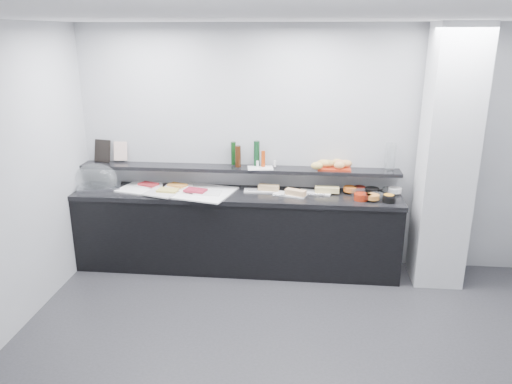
# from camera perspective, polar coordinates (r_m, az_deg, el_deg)

# --- Properties ---
(ground) EXTENTS (5.00, 5.00, 0.00)m
(ground) POSITION_cam_1_polar(r_m,az_deg,el_deg) (4.36, 4.19, -18.86)
(ground) COLOR #2D2D30
(ground) RESTS_ON ground
(back_wall) EXTENTS (5.00, 0.02, 2.70)m
(back_wall) POSITION_cam_1_polar(r_m,az_deg,el_deg) (5.64, 5.14, 4.96)
(back_wall) COLOR #A7A9AE
(back_wall) RESTS_ON ground
(ceiling) EXTENTS (5.00, 5.00, 0.00)m
(ceiling) POSITION_cam_1_polar(r_m,az_deg,el_deg) (3.50, 5.24, 19.39)
(ceiling) COLOR white
(ceiling) RESTS_ON back_wall
(column) EXTENTS (0.50, 0.50, 2.70)m
(column) POSITION_cam_1_polar(r_m,az_deg,el_deg) (5.49, 20.96, 3.48)
(column) COLOR silver
(column) RESTS_ON ground
(buffet_cabinet) EXTENTS (3.60, 0.60, 0.85)m
(buffet_cabinet) POSITION_cam_1_polar(r_m,az_deg,el_deg) (5.68, -2.26, -4.67)
(buffet_cabinet) COLOR black
(buffet_cabinet) RESTS_ON ground
(counter_top) EXTENTS (3.62, 0.62, 0.05)m
(counter_top) POSITION_cam_1_polar(r_m,az_deg,el_deg) (5.53, -2.32, -0.36)
(counter_top) COLOR black
(counter_top) RESTS_ON buffet_cabinet
(wall_shelf) EXTENTS (3.60, 0.25, 0.04)m
(wall_shelf) POSITION_cam_1_polar(r_m,az_deg,el_deg) (5.62, -2.10, 2.67)
(wall_shelf) COLOR black
(wall_shelf) RESTS_ON back_wall
(cloche_base) EXTENTS (0.53, 0.43, 0.04)m
(cloche_base) POSITION_cam_1_polar(r_m,az_deg,el_deg) (5.93, -17.43, 0.55)
(cloche_base) COLOR silver
(cloche_base) RESTS_ON counter_top
(cloche_dome) EXTENTS (0.54, 0.38, 0.34)m
(cloche_dome) POSITION_cam_1_polar(r_m,az_deg,el_deg) (5.91, -17.78, 1.51)
(cloche_dome) COLOR white
(cloche_dome) RESTS_ON cloche_base
(linen_runner) EXTENTS (1.37, 0.88, 0.01)m
(linen_runner) POSITION_cam_1_polar(r_m,az_deg,el_deg) (5.68, -9.00, 0.27)
(linen_runner) COLOR white
(linen_runner) RESTS_ON counter_top
(platter_meat_a) EXTENTS (0.35, 0.24, 0.01)m
(platter_meat_a) POSITION_cam_1_polar(r_m,az_deg,el_deg) (5.85, -11.88, 0.80)
(platter_meat_a) COLOR white
(platter_meat_a) RESTS_ON linen_runner
(food_meat_a) EXTENTS (0.24, 0.20, 0.02)m
(food_meat_a) POSITION_cam_1_polar(r_m,az_deg,el_deg) (5.82, -12.20, 0.87)
(food_meat_a) COLOR maroon
(food_meat_a) RESTS_ON platter_meat_a
(platter_salmon) EXTENTS (0.39, 0.30, 0.01)m
(platter_salmon) POSITION_cam_1_polar(r_m,az_deg,el_deg) (5.76, -8.91, 0.68)
(platter_salmon) COLOR white
(platter_salmon) RESTS_ON linen_runner
(food_salmon) EXTENTS (0.23, 0.19, 0.02)m
(food_salmon) POSITION_cam_1_polar(r_m,az_deg,el_deg) (5.73, -8.98, 0.78)
(food_salmon) COLOR orange
(food_salmon) RESTS_ON platter_salmon
(platter_cheese) EXTENTS (0.39, 0.31, 0.01)m
(platter_cheese) POSITION_cam_1_polar(r_m,az_deg,el_deg) (5.52, -10.91, -0.20)
(platter_cheese) COLOR silver
(platter_cheese) RESTS_ON linen_runner
(food_cheese) EXTENTS (0.24, 0.16, 0.02)m
(food_cheese) POSITION_cam_1_polar(r_m,az_deg,el_deg) (5.56, -10.05, 0.20)
(food_cheese) COLOR #D3BB52
(food_cheese) RESTS_ON platter_cheese
(platter_meat_b) EXTENTS (0.30, 0.20, 0.01)m
(platter_meat_b) POSITION_cam_1_polar(r_m,az_deg,el_deg) (5.48, -5.55, -0.08)
(platter_meat_b) COLOR white
(platter_meat_b) RESTS_ON linen_runner
(food_meat_b) EXTENTS (0.26, 0.20, 0.02)m
(food_meat_b) POSITION_cam_1_polar(r_m,az_deg,el_deg) (5.51, -6.94, 0.20)
(food_meat_b) COLOR maroon
(food_meat_b) RESTS_ON platter_meat_b
(sandwich_plate_left) EXTENTS (0.36, 0.17, 0.01)m
(sandwich_plate_left) POSITION_cam_1_polar(r_m,az_deg,el_deg) (5.57, 0.43, 0.15)
(sandwich_plate_left) COLOR silver
(sandwich_plate_left) RESTS_ON counter_top
(sandwich_food_left) EXTENTS (0.24, 0.12, 0.06)m
(sandwich_food_left) POSITION_cam_1_polar(r_m,az_deg,el_deg) (5.56, 1.46, 0.53)
(sandwich_food_left) COLOR tan
(sandwich_food_left) RESTS_ON sandwich_plate_left
(tongs_left) EXTENTS (0.16, 0.02, 0.01)m
(tongs_left) POSITION_cam_1_polar(r_m,az_deg,el_deg) (5.53, -0.21, 0.16)
(tongs_left) COLOR silver
(tongs_left) RESTS_ON sandwich_plate_left
(sandwich_plate_mid) EXTENTS (0.38, 0.24, 0.01)m
(sandwich_plate_mid) POSITION_cam_1_polar(r_m,az_deg,el_deg) (5.45, 3.91, -0.28)
(sandwich_plate_mid) COLOR white
(sandwich_plate_mid) RESTS_ON counter_top
(sandwich_food_mid) EXTENTS (0.24, 0.16, 0.06)m
(sandwich_food_mid) POSITION_cam_1_polar(r_m,az_deg,el_deg) (5.41, 4.55, -0.04)
(sandwich_food_mid) COLOR tan
(sandwich_food_mid) RESTS_ON sandwich_plate_mid
(tongs_mid) EXTENTS (0.15, 0.06, 0.01)m
(tongs_mid) POSITION_cam_1_polar(r_m,az_deg,el_deg) (5.39, 2.72, -0.37)
(tongs_mid) COLOR #B4B7BB
(tongs_mid) RESTS_ON sandwich_plate_mid
(sandwich_plate_right) EXTENTS (0.38, 0.22, 0.01)m
(sandwich_plate_right) POSITION_cam_1_polar(r_m,az_deg,el_deg) (5.55, 6.77, -0.03)
(sandwich_plate_right) COLOR white
(sandwich_plate_right) RESTS_ON counter_top
(sandwich_food_right) EXTENTS (0.26, 0.10, 0.06)m
(sandwich_food_right) POSITION_cam_1_polar(r_m,az_deg,el_deg) (5.54, 8.11, 0.27)
(sandwich_food_right) COLOR #D6BD70
(sandwich_food_right) RESTS_ON sandwich_plate_right
(tongs_right) EXTENTS (0.16, 0.02, 0.01)m
(tongs_right) POSITION_cam_1_polar(r_m,az_deg,el_deg) (5.45, 7.00, -0.26)
(tongs_right) COLOR silver
(tongs_right) RESTS_ON sandwich_plate_right
(bowl_glass_fruit) EXTENTS (0.20, 0.20, 0.07)m
(bowl_glass_fruit) POSITION_cam_1_polar(r_m,az_deg,el_deg) (5.55, 11.58, 0.00)
(bowl_glass_fruit) COLOR white
(bowl_glass_fruit) RESTS_ON counter_top
(fill_glass_fruit) EXTENTS (0.19, 0.19, 0.05)m
(fill_glass_fruit) POSITION_cam_1_polar(r_m,az_deg,el_deg) (5.60, 10.71, 0.34)
(fill_glass_fruit) COLOR orange
(fill_glass_fruit) RESTS_ON bowl_glass_fruit
(bowl_black_jam) EXTENTS (0.21, 0.21, 0.07)m
(bowl_black_jam) POSITION_cam_1_polar(r_m,az_deg,el_deg) (5.61, 13.10, 0.09)
(bowl_black_jam) COLOR black
(bowl_black_jam) RESTS_ON counter_top
(fill_black_jam) EXTENTS (0.13, 0.13, 0.05)m
(fill_black_jam) POSITION_cam_1_polar(r_m,az_deg,el_deg) (5.63, 11.76, 0.38)
(fill_black_jam) COLOR #61150D
(fill_black_jam) RESTS_ON bowl_black_jam
(bowl_glass_cream) EXTENTS (0.18, 0.18, 0.07)m
(bowl_glass_cream) POSITION_cam_1_polar(r_m,az_deg,el_deg) (5.65, 15.11, 0.06)
(bowl_glass_cream) COLOR silver
(bowl_glass_cream) RESTS_ON counter_top
(fill_glass_cream) EXTENTS (0.17, 0.17, 0.05)m
(fill_glass_cream) POSITION_cam_1_polar(r_m,az_deg,el_deg) (5.67, 15.57, 0.22)
(fill_glass_cream) COLOR white
(fill_glass_cream) RESTS_ON bowl_glass_cream
(bowl_red_jam) EXTENTS (0.19, 0.19, 0.07)m
(bowl_red_jam) POSITION_cam_1_polar(r_m,az_deg,el_deg) (5.39, 11.90, -0.54)
(bowl_red_jam) COLOR maroon
(bowl_red_jam) RESTS_ON counter_top
(fill_red_jam) EXTENTS (0.11, 0.11, 0.05)m
(fill_red_jam) POSITION_cam_1_polar(r_m,az_deg,el_deg) (5.37, 12.57, -0.52)
(fill_red_jam) COLOR #55170C
(fill_red_jam) RESTS_ON bowl_red_jam
(bowl_glass_salmon) EXTENTS (0.18, 0.18, 0.07)m
(bowl_glass_salmon) POSITION_cam_1_polar(r_m,az_deg,el_deg) (5.43, 13.59, -0.54)
(bowl_glass_salmon) COLOR white
(bowl_glass_salmon) RESTS_ON counter_top
(fill_glass_salmon) EXTENTS (0.17, 0.17, 0.05)m
(fill_glass_salmon) POSITION_cam_1_polar(r_m,az_deg,el_deg) (5.38, 13.19, -0.54)
(fill_glass_salmon) COLOR orange
(fill_glass_salmon) RESTS_ON bowl_glass_salmon
(bowl_black_fruit) EXTENTS (0.17, 0.17, 0.07)m
(bowl_black_fruit) POSITION_cam_1_polar(r_m,az_deg,el_deg) (5.39, 14.98, -0.78)
(bowl_black_fruit) COLOR black
(bowl_black_fruit) RESTS_ON counter_top
(fill_black_fruit) EXTENTS (0.13, 0.13, 0.05)m
(fill_black_fruit) POSITION_cam_1_polar(r_m,az_deg,el_deg) (5.42, 14.94, -0.55)
(fill_black_fruit) COLOR orange
(fill_black_fruit) RESTS_ON bowl_black_fruit
(framed_print) EXTENTS (0.21, 0.11, 0.26)m
(framed_print) POSITION_cam_1_polar(r_m,az_deg,el_deg) (6.08, -17.14, 4.51)
(framed_print) COLOR black
(framed_print) RESTS_ON wall_shelf
(print_art) EXTENTS (0.16, 0.06, 0.22)m
(print_art) POSITION_cam_1_polar(r_m,az_deg,el_deg) (6.02, -15.23, 4.54)
(print_art) COLOR #DBAA9E
(print_art) RESTS_ON framed_print
(condiment_tray) EXTENTS (0.30, 0.21, 0.01)m
(condiment_tray) POSITION_cam_1_polar(r_m,az_deg,el_deg) (5.55, 0.50, 2.76)
(condiment_tray) COLOR white
(condiment_tray) RESTS_ON wall_shelf
(bottle_green_a) EXTENTS (0.07, 0.07, 0.26)m
(bottle_green_a) POSITION_cam_1_polar(r_m,az_deg,el_deg) (5.65, -2.60, 4.44)
(bottle_green_a) COLOR #0E3410
(bottle_green_a) RESTS_ON condiment_tray
(bottle_brown) EXTENTS (0.08, 0.08, 0.24)m
(bottle_brown) POSITION_cam_1_polar(r_m,az_deg,el_deg) (5.55, -2.07, 4.09)
(bottle_brown) COLOR #351809
(bottle_brown) RESTS_ON condiment_tray
(bottle_green_b) EXTENTS (0.07, 0.07, 0.28)m
(bottle_green_b) POSITION_cam_1_polar(r_m,az_deg,el_deg) (5.60, 0.08, 4.43)
(bottle_green_b) COLOR #0F391C
(bottle_green_b) RESTS_ON condiment_tray
(bottle_hot) EXTENTS (0.06, 0.06, 0.18)m
(bottle_hot) POSITION_cam_1_polar(r_m,az_deg,el_deg) (5.56, 0.83, 3.81)
(bottle_hot) COLOR #AB350C
(bottle_hot) RESTS_ON condiment_tray
(shaker_salt) EXTENTS (0.03, 0.03, 0.07)m
(shaker_salt) POSITION_cam_1_polar(r_m,az_deg,el_deg) (5.57, 2.18, 3.25)
(shaker_salt) COLOR silver
(shaker_salt) RESTS_ON condiment_tray
(shaker_pepper) EXTENTS (0.04, 0.04, 0.07)m
(shaker_pepper) POSITION_cam_1_polar(r_m,az_deg,el_deg) (5.56, 0.18, 3.23)
(shaker_pepper) COLOR silver
(shaker_pepper) RESTS_ON condiment_tray
(bread_tray) EXTENTS (0.36, 0.26, 0.02)m
(bread_tray) POSITION_cam_1_polar(r_m,az_deg,el_deg) (5.60, 8.92, 2.73)
(bread_tray) COLOR #9E2611
(bread_tray) RESTS_ON wall_shelf
(bread_roll_nw) EXTENTS (0.14, 0.11, 0.08)m
(bread_roll_nw) POSITION_cam_1_polar(r_m,az_deg,el_deg) (5.59, 8.29, 3.26)
(bread_roll_nw) COLOR #AB8641
(bread_roll_nw) RESTS_ON bread_tray
(bread_roll_n) EXTENTS (0.13, 0.09, 0.08)m
(bread_roll_n) POSITION_cam_1_polar(r_m,az_deg,el_deg) (5.65, 9.26, 3.36)
(bread_roll_n) COLOR tan
(bread_roll_n) RESTS_ON bread_tray
(bread_roll_ne) EXTENTS (0.15, 0.11, 0.08)m
(bread_roll_ne) POSITION_cam_1_polar(r_m,az_deg,el_deg) (5.61, 9.67, 3.24)
(bread_roll_ne) COLOR #D1814F
(bread_roll_ne) RESTS_ON bread_tray
(bread_roll_sw) EXTENTS (0.14, 0.09, 0.08)m
(bread_roll_sw) POSITION_cam_1_polar(r_m,az_deg,el_deg) (5.47, 6.97, 3.00)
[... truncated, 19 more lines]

